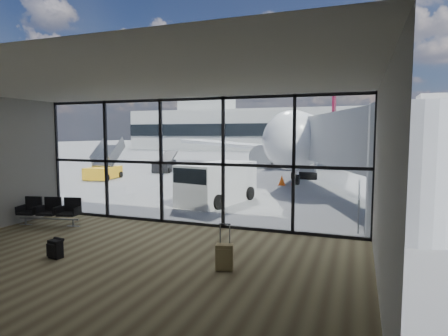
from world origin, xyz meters
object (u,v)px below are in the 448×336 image
Objects in this scene: service_van at (216,182)px; belt_loader at (165,165)px; mobile_stairs at (104,171)px; backpack at (55,249)px; suitcase at (224,257)px; airliner at (321,138)px; seating_row at (51,210)px.

service_van is 15.13m from belt_loader.
mobile_stairs reaches higher than service_van.
backpack is 0.14× the size of belt_loader.
suitcase is (4.45, 0.69, 0.08)m from backpack.
belt_loader is (-9.32, 11.92, -0.39)m from service_van.
service_van reaches higher than belt_loader.
airliner is (-0.60, 29.45, 2.47)m from suitcase.
suitcase is 29.56m from airliner.
mobile_stairs reaches higher than seating_row.
mobile_stairs is at bearing -118.31° from belt_loader.
service_van reaches higher than seating_row.
suitcase is 0.24× the size of service_van.
suitcase is 0.31× the size of mobile_stairs.
mobile_stairs is at bearing 108.05° from seating_row.
service_van is (1.10, 8.84, 0.71)m from backpack.
airliner reaches higher than service_van.
airliner is at bearing 91.56° from backpack.
belt_loader is at bearing 94.32° from seating_row.
belt_loader reaches higher than suitcase.
seating_row is 4.20× the size of backpack.
airliner is 9.83× the size of mobile_stairs.
belt_loader is (-8.22, 20.75, 0.31)m from backpack.
belt_loader reaches higher than seating_row.
mobile_stairs reaches higher than belt_loader.
belt_loader is (-5.32, 17.96, 0.02)m from seating_row.
backpack is 0.01× the size of airliner.
belt_loader is (-12.67, 20.06, 0.24)m from suitcase.
service_van is at bearing 98.94° from suitcase.
airliner is at bearing 95.50° from service_van.
mobile_stairs is at bearing 122.02° from suitcase.
suitcase is 0.29× the size of belt_loader.
backpack is at bearing -56.16° from seating_row.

